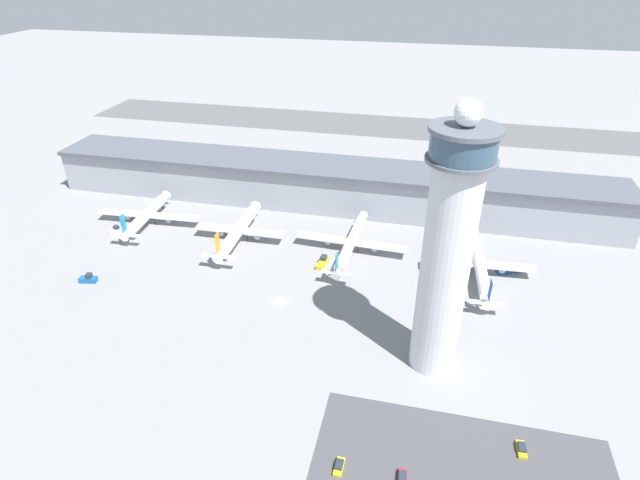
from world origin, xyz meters
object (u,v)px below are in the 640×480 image
Objects in this scene: airplane_gate_alpha at (147,215)px; service_truck_baggage at (323,262)px; control_tower at (447,252)px; airplane_gate_charlie at (351,242)px; car_green_van at (402,478)px; service_truck_fuel at (116,231)px; car_red_hatchback at (522,449)px; airplane_gate_bravo at (239,230)px; service_truck_catering at (508,269)px; service_truck_water at (88,279)px; airplane_gate_delta at (480,264)px; car_blue_compact at (339,466)px.

airplane_gate_alpha is 75.76m from service_truck_baggage.
control_tower is 65.99m from airplane_gate_charlie.
service_truck_baggage is 1.96× the size of car_green_van.
service_truck_fuel is at bearing 177.44° from service_truck_baggage.
airplane_gate_charlie reaches higher than car_green_van.
control_tower is at bearing 130.90° from car_red_hatchback.
service_truck_fuel is (-48.97, -4.93, -3.70)m from airplane_gate_bravo.
airplane_gate_charlie is at bearing 179.31° from service_truck_catering.
airplane_gate_bravo is (-72.73, 48.51, -29.86)m from control_tower.
service_truck_water is at bearing -164.75° from service_truck_catering.
airplane_gate_alpha is 154.05m from car_red_hatchback.
control_tower is at bearing -107.35° from airplane_gate_delta.
airplane_gate_bravo is 53.66m from service_truck_water.
control_tower is 64.43m from service_truck_catering.
airplane_gate_delta reaches higher than car_red_hatchback.
airplane_gate_alpha is at bearing 150.13° from car_red_hatchback.
service_truck_catering is 145.94m from service_truck_fuel.
service_truck_baggage is at bearing -171.37° from service_truck_catering.
airplane_gate_bravo is 9.45× the size of car_green_van.
service_truck_fuel reaches higher than car_red_hatchback.
airplane_gate_charlie is 5.37× the size of service_truck_catering.
service_truck_baggage is at bearing -128.46° from airplane_gate_charlie.
airplane_gate_alpha is 0.94× the size of airplane_gate_charlie.
service_truck_fuel is at bearing -175.95° from airplane_gate_charlie.
car_red_hatchback is (132.60, -35.89, -0.51)m from service_truck_water.
airplane_gate_charlie is 90.03m from service_truck_water.
car_blue_compact is at bearing -116.01° from service_truck_catering.
control_tower is 16.23× the size of car_green_van.
car_green_van reaches higher than car_blue_compact.
airplane_gate_alpha is (-113.06, 53.04, -30.31)m from control_tower.
service_truck_catering is (54.58, -0.66, -3.22)m from airplane_gate_charlie.
service_truck_fuel is (-121.70, 43.58, -33.55)m from control_tower.
car_red_hatchback is (133.55, -76.70, -3.70)m from airplane_gate_alpha.
airplane_gate_bravo is at bearing 42.66° from service_truck_water.
airplane_gate_alpha is at bearing 154.87° from control_tower.
airplane_gate_delta is (127.18, -7.84, -0.09)m from airplane_gate_alpha.
airplane_gate_charlie is at bearing 98.22° from car_blue_compact.
car_red_hatchback is (142.19, -67.24, -0.45)m from service_truck_fuel.
airplane_gate_alpha is 40.59m from airplane_gate_bravo.
airplane_gate_alpha is 140.72m from car_green_van.
service_truck_catering is 1.83× the size of car_blue_compact.
airplane_gate_bravo reaches higher than car_red_hatchback.
car_red_hatchback is (25.06, 12.84, 0.00)m from car_green_van.
airplane_gate_delta is 5.36× the size of service_truck_baggage.
control_tower is 46.22m from car_red_hatchback.
service_truck_fuel is (-145.82, -5.80, 0.07)m from service_truck_catering.
airplane_gate_charlie is 54.68m from service_truck_catering.
airplane_gate_alpha is 0.92× the size of airplane_gate_delta.
airplane_gate_charlie is 10.22× the size of car_green_van.
airplane_gate_delta is 7.74× the size of service_truck_water.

